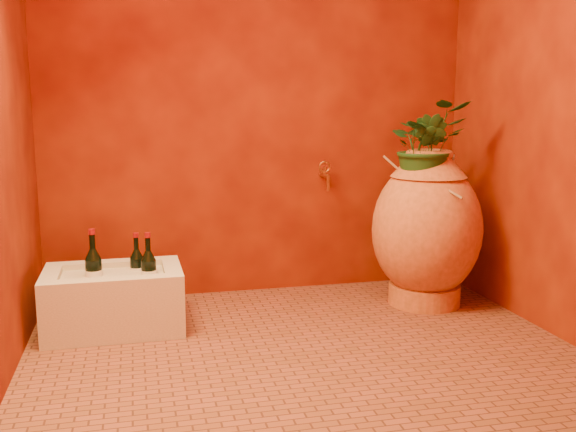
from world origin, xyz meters
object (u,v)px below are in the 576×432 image
object	(u,v)px
stone_basin	(114,301)
amphora	(427,228)
wall_tap	(325,174)
wine_bottle_b	(137,270)
wine_bottle_a	(149,273)
wine_bottle_c	(94,273)

from	to	relation	value
stone_basin	amphora	bearing A→B (deg)	0.94
wall_tap	wine_bottle_b	bearing A→B (deg)	-162.37
stone_basin	wall_tap	distance (m)	1.42
wine_bottle_a	wine_bottle_b	size ratio (longest dim) A/B	1.07
stone_basin	wine_bottle_a	bearing A→B (deg)	-6.76
stone_basin	wine_bottle_b	distance (m)	0.20
amphora	stone_basin	size ratio (longest dim) A/B	1.30
amphora	wine_bottle_b	xyz separation A→B (m)	(-1.58, 0.06, -0.16)
amphora	wine_bottle_b	bearing A→B (deg)	177.91
amphora	wall_tap	bearing A→B (deg)	138.76
wine_bottle_a	wine_bottle_b	distance (m)	0.12
wine_bottle_b	amphora	bearing A→B (deg)	-2.09
wine_bottle_c	wall_tap	size ratio (longest dim) A/B	2.01
wine_bottle_b	wine_bottle_c	distance (m)	0.22
wine_bottle_a	wine_bottle_c	size ratio (longest dim) A/B	0.93
wine_bottle_c	wine_bottle_b	bearing A→B (deg)	21.46
wine_bottle_b	wall_tap	size ratio (longest dim) A/B	1.75
amphora	wall_tap	world-z (taller)	amphora
stone_basin	wine_bottle_b	world-z (taller)	wine_bottle_b
wine_bottle_b	wall_tap	xyz separation A→B (m)	(1.11, 0.35, 0.43)
stone_basin	wine_bottle_b	xyz separation A→B (m)	(0.12, 0.09, 0.13)
wine_bottle_a	wine_bottle_c	xyz separation A→B (m)	(-0.27, 0.02, 0.01)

